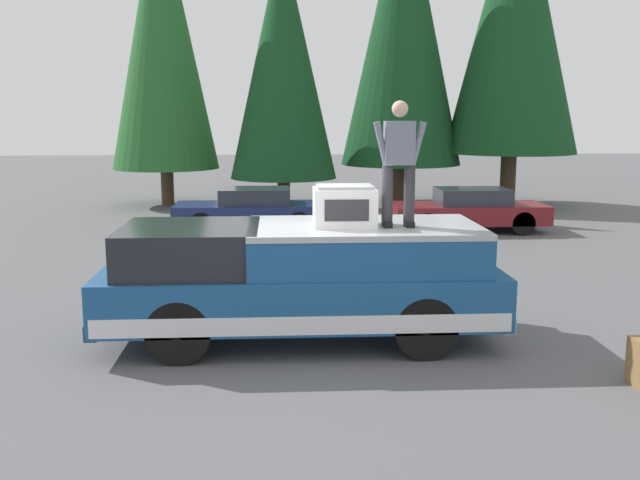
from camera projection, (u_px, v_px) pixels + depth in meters
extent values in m
plane|color=#565659|center=(299.00, 346.00, 10.02)|extent=(90.00, 90.00, 0.00)
cube|color=navy|center=(301.00, 292.00, 10.18)|extent=(2.00, 5.50, 0.70)
cube|color=silver|center=(301.00, 305.00, 10.21)|extent=(2.01, 5.39, 0.24)
cube|color=black|center=(191.00, 248.00, 9.97)|extent=(1.84, 1.87, 0.60)
cube|color=navy|center=(364.00, 249.00, 10.12)|extent=(1.92, 3.19, 0.52)
cube|color=#A8AAAF|center=(364.00, 227.00, 10.07)|extent=(1.94, 3.19, 0.08)
cube|color=#232326|center=(107.00, 314.00, 10.07)|extent=(1.96, 0.16, 0.20)
cube|color=#B2B5BA|center=(489.00, 308.00, 10.38)|extent=(1.96, 0.16, 0.20)
cylinder|color=black|center=(179.00, 331.00, 9.30)|extent=(0.30, 0.84, 0.84)
cylinder|color=black|center=(194.00, 298.00, 10.97)|extent=(0.30, 0.84, 0.84)
cylinder|color=black|center=(425.00, 327.00, 9.48)|extent=(0.30, 0.84, 0.84)
cylinder|color=black|center=(403.00, 295.00, 11.15)|extent=(0.30, 0.84, 0.84)
cube|color=white|center=(345.00, 207.00, 9.89)|extent=(0.64, 0.84, 0.52)
cube|color=#2D2D30|center=(347.00, 210.00, 9.57)|extent=(0.01, 0.59, 0.29)
cube|color=#99999E|center=(345.00, 187.00, 9.84)|extent=(0.58, 0.76, 0.04)
cylinder|color=#333338|center=(409.00, 196.00, 9.83)|extent=(0.15, 0.15, 0.84)
cube|color=black|center=(409.00, 224.00, 9.86)|extent=(0.26, 0.11, 0.08)
cylinder|color=#333338|center=(387.00, 196.00, 9.82)|extent=(0.15, 0.15, 0.84)
cube|color=black|center=(387.00, 224.00, 9.84)|extent=(0.26, 0.11, 0.08)
cube|color=gray|center=(399.00, 143.00, 9.70)|extent=(0.24, 0.40, 0.58)
sphere|color=beige|center=(400.00, 109.00, 9.62)|extent=(0.22, 0.22, 0.22)
cylinder|color=gray|center=(418.00, 143.00, 9.68)|extent=(0.09, 0.23, 0.58)
cylinder|color=gray|center=(381.00, 143.00, 9.66)|extent=(0.09, 0.23, 0.58)
cube|color=maroon|center=(468.00, 213.00, 19.56)|extent=(1.64, 4.10, 0.50)
cube|color=#282D38|center=(472.00, 196.00, 19.48)|extent=(1.31, 1.89, 0.42)
cylinder|color=black|center=(427.00, 224.00, 18.81)|extent=(0.20, 0.62, 0.62)
cylinder|color=black|center=(416.00, 216.00, 20.22)|extent=(0.20, 0.62, 0.62)
cylinder|color=black|center=(523.00, 223.00, 18.95)|extent=(0.20, 0.62, 0.62)
cylinder|color=black|center=(506.00, 216.00, 20.37)|extent=(0.20, 0.62, 0.62)
cube|color=navy|center=(251.00, 213.00, 19.64)|extent=(1.64, 4.10, 0.50)
cube|color=#282D38|center=(255.00, 196.00, 19.57)|extent=(1.31, 1.89, 0.42)
cylinder|color=black|center=(201.00, 224.00, 18.89)|extent=(0.20, 0.62, 0.62)
cylinder|color=black|center=(207.00, 216.00, 20.31)|extent=(0.20, 0.62, 0.62)
cylinder|color=black|center=(299.00, 223.00, 19.04)|extent=(0.20, 0.62, 0.62)
cylinder|color=black|center=(297.00, 215.00, 20.46)|extent=(0.20, 0.62, 0.62)
cylinder|color=#4C3826|center=(508.00, 179.00, 24.94)|extent=(0.53, 0.53, 1.80)
cone|color=#14421E|center=(515.00, 13.00, 23.98)|extent=(4.42, 4.42, 9.17)
cylinder|color=#4C3826|center=(400.00, 184.00, 25.33)|extent=(0.49, 0.49, 1.39)
cone|color=#14421E|center=(403.00, 25.00, 24.39)|extent=(4.11, 4.11, 9.33)
cylinder|color=#4C3826|center=(284.00, 193.00, 24.20)|extent=(0.42, 0.42, 1.02)
cone|color=#14421E|center=(283.00, 59.00, 23.44)|extent=(3.50, 3.50, 7.70)
cylinder|color=#4C3826|center=(168.00, 187.00, 25.03)|extent=(0.43, 0.43, 1.27)
cone|color=#235B28|center=(162.00, 32.00, 24.13)|extent=(3.60, 3.60, 9.08)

